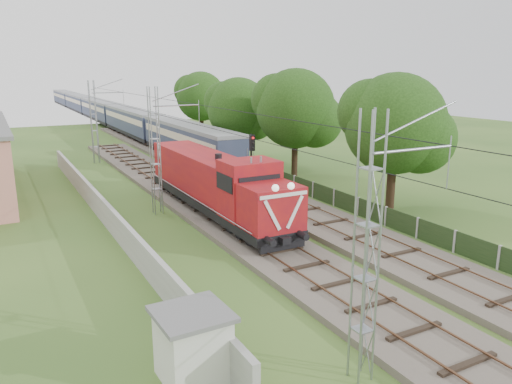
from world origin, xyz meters
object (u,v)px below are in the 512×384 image
coach_rake (100,109)px  locomotive (216,183)px  signal_post (252,157)px  relay_hut (193,345)px

coach_rake → locomotive: bearing=-94.7°
signal_post → relay_hut: size_ratio=2.21×
locomotive → coach_rake: (5.00, 60.44, 0.19)m
signal_post → relay_hut: bearing=-122.6°
locomotive → signal_post: (3.35, 1.59, 1.13)m
locomotive → signal_post: signal_post is taller
signal_post → coach_rake: bearing=88.4°
relay_hut → signal_post: bearing=57.4°
coach_rake → signal_post: (-1.65, -58.84, 0.94)m
locomotive → relay_hut: 16.93m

